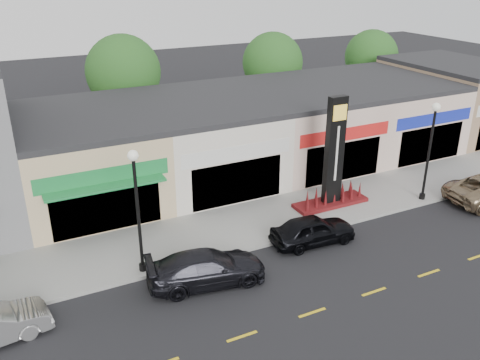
{
  "coord_description": "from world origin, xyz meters",
  "views": [
    {
      "loc": [
        -12.49,
        -15.89,
        12.35
      ],
      "look_at": [
        -2.6,
        4.0,
        2.74
      ],
      "focal_mm": 38.0,
      "sensor_mm": 36.0,
      "label": 1
    }
  ],
  "objects_px": {
    "lamp_west_near": "(137,200)",
    "car_dark_sedan": "(207,268)",
    "lamp_east_near": "(431,142)",
    "car_black_sedan": "(313,230)",
    "pylon_sign": "(333,168)"
  },
  "relations": [
    {
      "from": "lamp_west_near",
      "to": "car_dark_sedan",
      "type": "bearing_deg",
      "value": -40.94
    },
    {
      "from": "lamp_east_near",
      "to": "car_black_sedan",
      "type": "xyz_separation_m",
      "value": [
        -8.06,
        -1.11,
        -2.78
      ]
    },
    {
      "from": "pylon_sign",
      "to": "car_dark_sedan",
      "type": "distance_m",
      "value": 9.65
    },
    {
      "from": "lamp_west_near",
      "to": "pylon_sign",
      "type": "bearing_deg",
      "value": 8.77
    },
    {
      "from": "lamp_west_near",
      "to": "pylon_sign",
      "type": "distance_m",
      "value": 11.19
    },
    {
      "from": "pylon_sign",
      "to": "lamp_east_near",
      "type": "bearing_deg",
      "value": -18.75
    },
    {
      "from": "lamp_west_near",
      "to": "car_black_sedan",
      "type": "xyz_separation_m",
      "value": [
        7.94,
        -1.11,
        -2.78
      ]
    },
    {
      "from": "car_dark_sedan",
      "to": "pylon_sign",
      "type": "bearing_deg",
      "value": -59.22
    },
    {
      "from": "pylon_sign",
      "to": "car_black_sedan",
      "type": "xyz_separation_m",
      "value": [
        -3.06,
        -2.81,
        -1.58
      ]
    },
    {
      "from": "car_black_sedan",
      "to": "pylon_sign",
      "type": "bearing_deg",
      "value": -43.61
    },
    {
      "from": "lamp_east_near",
      "to": "car_dark_sedan",
      "type": "bearing_deg",
      "value": -172.22
    },
    {
      "from": "lamp_west_near",
      "to": "car_dark_sedan",
      "type": "height_order",
      "value": "lamp_west_near"
    },
    {
      "from": "lamp_east_near",
      "to": "car_dark_sedan",
      "type": "relative_size",
      "value": 1.11
    },
    {
      "from": "lamp_east_near",
      "to": "car_dark_sedan",
      "type": "distance_m",
      "value": 14.22
    },
    {
      "from": "pylon_sign",
      "to": "car_black_sedan",
      "type": "distance_m",
      "value": 4.45
    }
  ]
}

